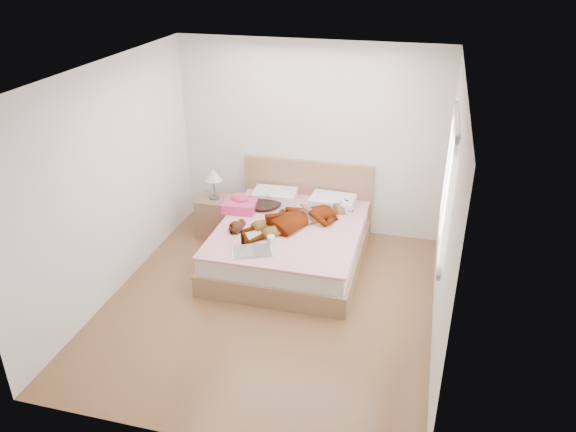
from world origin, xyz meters
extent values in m
plane|color=#57381B|center=(0.00, 0.00, 0.00)|extent=(4.00, 4.00, 0.00)
imported|color=silver|center=(0.07, 1.05, 0.63)|extent=(1.65, 1.65, 0.23)
ellipsoid|color=black|center=(-0.50, 1.50, 0.55)|extent=(0.63, 0.70, 0.09)
cube|color=silver|center=(-0.43, 1.45, 0.68)|extent=(0.09, 0.09, 0.05)
plane|color=white|center=(0.00, 0.00, 2.60)|extent=(4.00, 4.00, 0.00)
plane|color=silver|center=(0.00, 2.00, 1.30)|extent=(3.60, 0.00, 3.60)
plane|color=white|center=(0.00, -2.00, 1.30)|extent=(3.60, 0.00, 3.60)
plane|color=white|center=(-1.80, 0.00, 1.30)|extent=(0.00, 4.00, 4.00)
plane|color=white|center=(1.80, 0.00, 1.30)|extent=(0.00, 4.00, 4.00)
cube|color=white|center=(1.78, 0.30, 1.50)|extent=(0.02, 1.10, 1.30)
cube|color=silver|center=(1.78, -0.28, 1.50)|extent=(0.04, 0.06, 1.42)
cube|color=silver|center=(1.78, 0.88, 1.50)|extent=(0.04, 0.06, 1.42)
cube|color=silver|center=(1.78, 0.30, 0.82)|extent=(0.04, 1.22, 0.06)
cube|color=silver|center=(1.78, 0.30, 2.18)|extent=(0.04, 1.22, 0.06)
cube|color=silver|center=(1.77, 0.30, 1.50)|extent=(0.03, 0.04, 1.30)
cube|color=olive|center=(0.00, 0.95, 0.13)|extent=(1.78, 2.08, 0.26)
cube|color=silver|center=(0.00, 0.95, 0.37)|extent=(1.70, 2.00, 0.22)
cube|color=silver|center=(0.00, 0.95, 0.49)|extent=(1.74, 2.04, 0.03)
cube|color=#8A5E3F|center=(0.00, 1.96, 0.50)|extent=(1.80, 0.07, 1.00)
cube|color=white|center=(-0.40, 1.67, 0.57)|extent=(0.61, 0.44, 0.13)
cube|color=white|center=(0.40, 1.67, 0.57)|extent=(0.60, 0.43, 0.13)
cube|color=#F34287|center=(-0.75, 1.21, 0.58)|extent=(0.44, 0.37, 0.14)
ellipsoid|color=#E43E61|center=(-0.76, 1.27, 0.67)|extent=(0.29, 0.25, 0.13)
cube|color=white|center=(-0.26, 0.22, 0.52)|extent=(0.54, 0.46, 0.01)
cube|color=white|center=(-0.37, 0.18, 0.53)|extent=(0.33, 0.37, 0.02)
cube|color=#292929|center=(-0.15, 0.27, 0.53)|extent=(0.33, 0.37, 0.02)
cylinder|color=white|center=(-0.11, 0.47, 0.56)|extent=(0.10, 0.10, 0.10)
torus|color=white|center=(-0.06, 0.48, 0.56)|extent=(0.07, 0.02, 0.07)
cylinder|color=black|center=(-0.11, 0.47, 0.60)|extent=(0.09, 0.09, 0.00)
ellipsoid|color=black|center=(-0.60, 0.64, 0.58)|extent=(0.22, 0.24, 0.14)
ellipsoid|color=beige|center=(-0.60, 0.62, 0.59)|extent=(0.12, 0.13, 0.07)
sphere|color=#321A0E|center=(-0.55, 0.73, 0.59)|extent=(0.10, 0.10, 0.10)
sphere|color=pink|center=(-0.58, 0.78, 0.61)|extent=(0.04, 0.04, 0.04)
sphere|color=pink|center=(-0.51, 0.75, 0.61)|extent=(0.04, 0.04, 0.04)
ellipsoid|color=black|center=(-0.67, 0.62, 0.55)|extent=(0.06, 0.07, 0.03)
ellipsoid|color=black|center=(-0.56, 0.58, 0.55)|extent=(0.06, 0.07, 0.03)
cube|color=brown|center=(-1.17, 1.41, 0.28)|extent=(0.46, 0.42, 0.56)
cylinder|color=#474747|center=(-1.17, 1.41, 0.57)|extent=(0.14, 0.14, 0.02)
cylinder|color=#535353|center=(-1.17, 1.41, 0.71)|extent=(0.02, 0.02, 0.28)
cone|color=beige|center=(-1.17, 1.41, 0.90)|extent=(0.23, 0.23, 0.16)
camera|label=1|loc=(1.53, -5.03, 3.71)|focal=35.00mm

